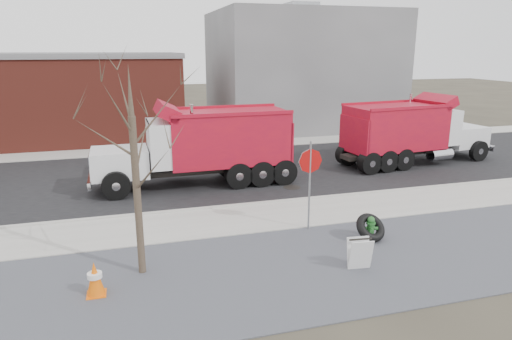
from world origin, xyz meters
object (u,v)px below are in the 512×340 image
object	(u,v)px
fire_hydrant	(371,229)
dump_truck_red_a	(412,130)
dump_truck_red_b	(203,143)
truck_tire	(371,228)
sandwich_board	(360,253)
stop_sign	(310,171)

from	to	relation	value
fire_hydrant	dump_truck_red_a	world-z (taller)	dump_truck_red_a
dump_truck_red_a	dump_truck_red_b	world-z (taller)	dump_truck_red_b
fire_hydrant	truck_tire	size ratio (longest dim) A/B	0.70
sandwich_board	dump_truck_red_b	size ratio (longest dim) A/B	0.10
sandwich_board	dump_truck_red_b	distance (m)	9.09
dump_truck_red_a	stop_sign	bearing A→B (deg)	-147.67
fire_hydrant	truck_tire	xyz separation A→B (m)	(-0.01, -0.00, 0.06)
fire_hydrant	dump_truck_red_a	xyz separation A→B (m)	(6.61, 7.84, 1.34)
stop_sign	dump_truck_red_b	xyz separation A→B (m)	(-2.30, 5.77, -0.17)
fire_hydrant	dump_truck_red_b	world-z (taller)	dump_truck_red_b
sandwich_board	dump_truck_red_a	distance (m)	12.29
fire_hydrant	truck_tire	distance (m)	0.06
stop_sign	dump_truck_red_a	bearing A→B (deg)	57.83
fire_hydrant	sandwich_board	xyz separation A→B (m)	(-1.21, -1.56, 0.10)
dump_truck_red_a	sandwich_board	bearing A→B (deg)	-136.55
fire_hydrant	sandwich_board	bearing A→B (deg)	-108.97
dump_truck_red_b	fire_hydrant	bearing A→B (deg)	117.09
stop_sign	dump_truck_red_b	size ratio (longest dim) A/B	0.35
truck_tire	dump_truck_red_b	world-z (taller)	dump_truck_red_b
dump_truck_red_b	sandwich_board	bearing A→B (deg)	105.54
stop_sign	dump_truck_red_a	distance (m)	10.38
dump_truck_red_b	truck_tire	bearing A→B (deg)	117.05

